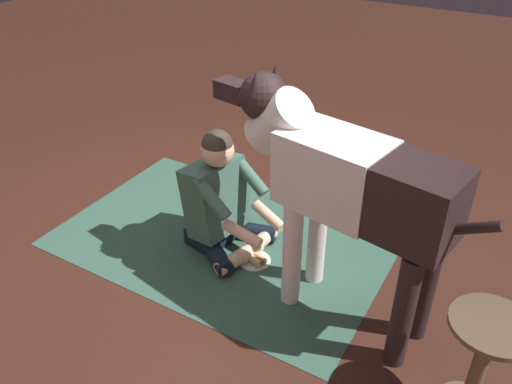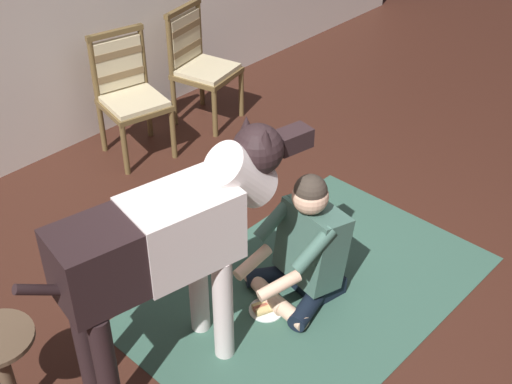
% 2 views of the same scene
% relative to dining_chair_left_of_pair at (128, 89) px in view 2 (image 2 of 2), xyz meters
% --- Properties ---
extents(ground_plane, '(15.10, 15.10, 0.00)m').
position_rel_dining_chair_left_of_pair_xyz_m(ground_plane, '(-0.22, -2.22, -0.54)').
color(ground_plane, '#3B1E15').
extents(area_rug, '(2.20, 1.44, 0.01)m').
position_rel_dining_chair_left_of_pair_xyz_m(area_rug, '(-0.32, -2.13, -0.54)').
color(area_rug, '#345748').
rests_on(area_rug, ground).
extents(dining_chair_left_of_pair, '(0.55, 0.55, 0.98)m').
position_rel_dining_chair_left_of_pair_xyz_m(dining_chair_left_of_pair, '(0.00, 0.00, 0.00)').
color(dining_chair_left_of_pair, brown).
rests_on(dining_chair_left_of_pair, ground).
extents(dining_chair_right_of_pair, '(0.55, 0.55, 0.98)m').
position_rel_dining_chair_left_of_pair_xyz_m(dining_chair_right_of_pair, '(0.74, -0.00, 0.00)').
color(dining_chair_right_of_pair, brown).
rests_on(dining_chair_right_of_pair, ground).
extents(person_sitting_on_floor, '(0.68, 0.57, 0.85)m').
position_rel_dining_chair_left_of_pair_xyz_m(person_sitting_on_floor, '(-0.35, -2.08, -0.19)').
color(person_sitting_on_floor, black).
rests_on(person_sitting_on_floor, ground).
extents(large_dog, '(1.61, 0.50, 1.32)m').
position_rel_dining_chair_left_of_pair_xyz_m(large_dog, '(-1.21, -1.92, 0.30)').
color(large_dog, silver).
rests_on(large_dog, ground).
extents(hot_dog_on_plate, '(0.21, 0.21, 0.06)m').
position_rel_dining_chair_left_of_pair_xyz_m(hot_dog_on_plate, '(-0.63, -2.03, -0.52)').
color(hot_dog_on_plate, white).
rests_on(hot_dog_on_plate, ground).
extents(round_side_table, '(0.37, 0.37, 0.57)m').
position_rel_dining_chair_left_of_pair_xyz_m(round_side_table, '(-2.04, -1.60, -0.21)').
color(round_side_table, brown).
rests_on(round_side_table, ground).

